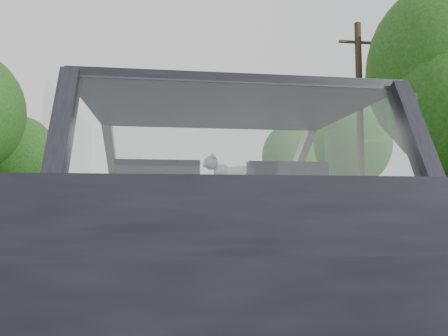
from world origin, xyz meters
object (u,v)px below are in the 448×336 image
object	(u,v)px
highway_sign	(310,195)
utility_pole	(360,122)
subject_car	(216,219)
other_car	(183,204)
cat	(242,174)

from	to	relation	value
highway_sign	utility_pole	distance (m)	5.26
subject_car	utility_pole	bearing A→B (deg)	60.95
subject_car	utility_pole	distance (m)	16.27
highway_sign	utility_pole	world-z (taller)	utility_pole
utility_pole	other_car	bearing A→B (deg)	146.22
subject_car	utility_pole	xyz separation A→B (m)	(7.71, 13.89, 3.50)
cat	other_car	bearing A→B (deg)	88.03
cat	other_car	xyz separation A→B (m)	(0.32, 18.02, -0.25)
other_car	utility_pole	bearing A→B (deg)	-27.73
cat	other_car	world-z (taller)	other_car
subject_car	other_car	distance (m)	18.65
highway_sign	utility_pole	size ratio (longest dim) A/B	0.30
subject_car	other_car	size ratio (longest dim) A/B	0.79
subject_car	other_car	world-z (taller)	other_car
other_car	subject_car	bearing A→B (deg)	-85.83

